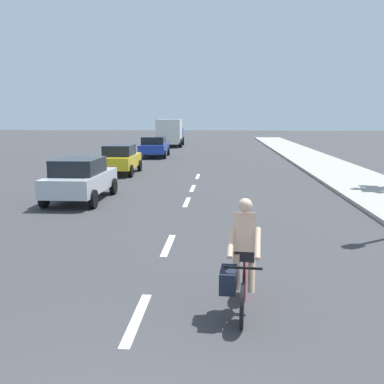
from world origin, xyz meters
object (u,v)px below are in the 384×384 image
object	(u,v)px
parked_car_yellow	(120,159)
delivery_truck	(170,132)
parked_car_blue	(154,146)
parked_car_silver	(80,178)
cyclist	(241,262)

from	to	relation	value
parked_car_yellow	delivery_truck	size ratio (longest dim) A/B	0.61
parked_car_yellow	parked_car_blue	xyz separation A→B (m)	(0.25, 10.18, 0.01)
parked_car_silver	delivery_truck	bearing A→B (deg)	90.64
parked_car_blue	cyclist	bearing A→B (deg)	-80.36
cyclist	parked_car_silver	bearing A→B (deg)	-54.11
cyclist	parked_car_blue	size ratio (longest dim) A/B	0.40
parked_car_yellow	parked_car_blue	distance (m)	10.18
parked_car_yellow	parked_car_blue	size ratio (longest dim) A/B	0.85
parked_car_silver	parked_car_yellow	distance (m)	7.70
cyclist	parked_car_yellow	xyz separation A→B (m)	(-5.79, 16.67, 0.00)
parked_car_silver	parked_car_blue	bearing A→B (deg)	90.22
cyclist	delivery_truck	distance (m)	39.74
parked_car_silver	parked_car_blue	distance (m)	17.87
parked_car_yellow	parked_car_blue	world-z (taller)	same
cyclist	parked_car_blue	world-z (taller)	cyclist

